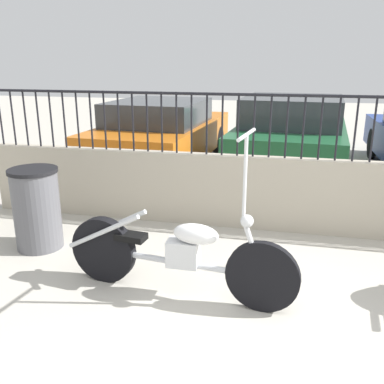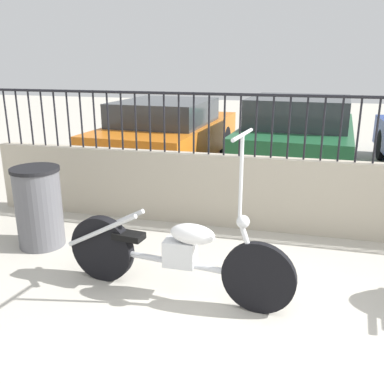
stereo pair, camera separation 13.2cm
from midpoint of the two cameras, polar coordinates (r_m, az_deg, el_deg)
name	(u,v)px [view 2 (the right image)]	position (r m, az deg, el deg)	size (l,w,h in m)	color
ground_plane	(273,380)	(3.20, 12.07, -23.31)	(40.00, 40.00, 0.00)	#B7B2A5
low_wall	(292,196)	(5.38, 13.92, -0.51)	(8.06, 0.18, 0.92)	#B2A893
fence_railing	(298,116)	(5.17, 14.70, 9.77)	(8.06, 0.04, 0.76)	black
motorcycle_silver	(164,252)	(3.90, -2.77, -8.02)	(2.18, 0.57, 1.53)	black
trash_bin	(39,207)	(5.11, -19.06, -1.92)	(0.54, 0.54, 0.92)	#56565B
car_orange	(168,133)	(8.55, -2.80, 7.91)	(2.05, 4.16, 1.31)	black
car_green	(298,135)	(8.33, 14.42, 7.42)	(2.19, 4.07, 1.41)	black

